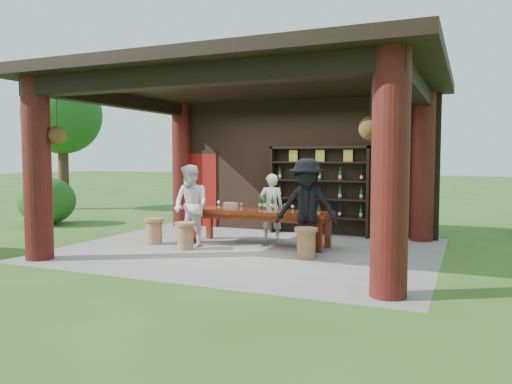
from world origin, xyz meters
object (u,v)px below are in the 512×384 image
at_px(tasting_table, 260,216).
at_px(guest_woman, 191,205).
at_px(stool_far_left, 154,230).
at_px(host, 271,207).
at_px(stool_near_right, 306,242).
at_px(napkin_basket, 231,206).
at_px(wine_shelf, 319,190).
at_px(guest_man, 307,206).
at_px(stool_near_left, 185,235).

relative_size(tasting_table, guest_woman, 1.80).
distance_m(tasting_table, stool_far_left, 2.32).
bearing_deg(host, stool_far_left, 8.14).
height_order(stool_near_right, napkin_basket, napkin_basket).
xyz_separation_m(wine_shelf, stool_far_left, (-2.92, -2.67, -0.78)).
bearing_deg(guest_man, stool_near_right, -81.85).
bearing_deg(host, wine_shelf, -144.65).
bearing_deg(stool_near_right, guest_man, 106.81).
bearing_deg(tasting_table, stool_near_left, -137.41).
distance_m(stool_near_left, guest_woman, 0.71).
bearing_deg(guest_man, tasting_table, 146.02).
height_order(stool_far_left, guest_man, guest_man).
height_order(wine_shelf, tasting_table, wine_shelf).
relative_size(stool_near_left, host, 0.37).
distance_m(tasting_table, stool_near_right, 1.70).
xyz_separation_m(wine_shelf, napkin_basket, (-1.46, -1.89, -0.26)).
height_order(stool_near_left, napkin_basket, napkin_basket).
bearing_deg(stool_near_right, napkin_basket, 154.94).
bearing_deg(host, stool_near_right, 105.54).
distance_m(wine_shelf, stool_far_left, 4.03).
bearing_deg(napkin_basket, stool_near_right, -25.06).
bearing_deg(stool_near_right, wine_shelf, 101.44).
distance_m(wine_shelf, stool_near_left, 3.63).
height_order(tasting_table, stool_near_right, tasting_table).
xyz_separation_m(tasting_table, host, (0.03, 0.58, 0.13)).
bearing_deg(guest_woman, tasting_table, 42.76).
xyz_separation_m(guest_woman, guest_man, (2.52, 0.11, 0.07)).
height_order(tasting_table, stool_near_left, tasting_table).
bearing_deg(stool_near_right, tasting_table, 143.72).
bearing_deg(guest_woman, host, 58.41).
height_order(tasting_table, napkin_basket, napkin_basket).
bearing_deg(stool_near_left, napkin_basket, 64.29).
bearing_deg(host, guest_man, 111.39).
relative_size(wine_shelf, napkin_basket, 9.38).
height_order(wine_shelf, guest_man, wine_shelf).
relative_size(host, guest_woman, 0.88).
relative_size(stool_near_right, guest_man, 0.31).
bearing_deg(tasting_table, guest_woman, -152.19).
distance_m(tasting_table, napkin_basket, 0.71).
distance_m(tasting_table, guest_woman, 1.49).
bearing_deg(napkin_basket, tasting_table, 3.21).
height_order(tasting_table, host, host).
relative_size(guest_woman, guest_man, 0.93).
bearing_deg(guest_man, guest_woman, 173.79).
relative_size(tasting_table, stool_far_left, 5.51).
xyz_separation_m(tasting_table, guest_man, (1.22, -0.58, 0.30)).
distance_m(guest_man, napkin_basket, 1.98).
height_order(host, guest_woman, guest_woman).
distance_m(host, guest_man, 1.67).
bearing_deg(wine_shelf, stool_far_left, -137.55).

